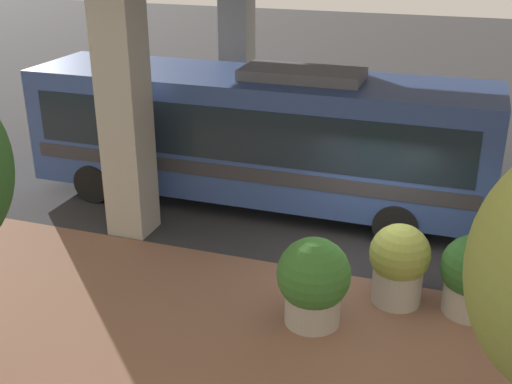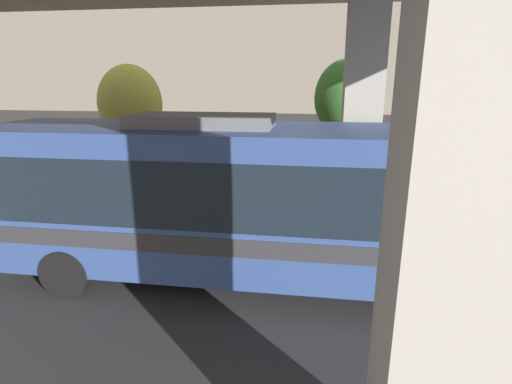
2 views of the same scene
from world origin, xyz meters
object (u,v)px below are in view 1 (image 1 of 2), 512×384
at_px(planter_middle, 313,281).
at_px(bus, 256,131).
at_px(planter_front, 399,263).
at_px(planter_back, 473,275).

bearing_deg(planter_middle, bus, 29.46).
xyz_separation_m(planter_front, planter_back, (0.06, -1.32, -0.04)).
bearing_deg(planter_back, planter_front, 92.64).
bearing_deg(planter_middle, planter_back, -64.99).
distance_m(planter_middle, planter_back, 2.93).
height_order(planter_front, planter_back, planter_front).
height_order(bus, planter_middle, bus).
bearing_deg(bus, planter_front, -131.44).
bearing_deg(bus, planter_back, -123.10).
bearing_deg(planter_front, bus, 48.56).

